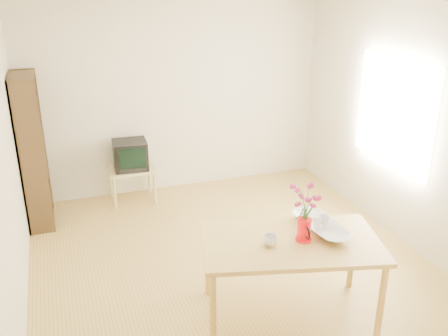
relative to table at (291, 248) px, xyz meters
name	(u,v)px	position (x,y,z in m)	size (l,w,h in m)	color
room	(237,149)	(-0.17, 0.85, 0.63)	(4.50, 4.50, 4.50)	olive
table	(291,248)	(0.00, 0.00, 0.00)	(1.65, 1.19, 0.75)	#B68B3E
tv_stand	(132,173)	(-0.90, 2.82, -0.29)	(0.60, 0.45, 0.46)	tan
bookshelf	(34,156)	(-2.05, 2.60, 0.17)	(0.28, 0.70, 1.80)	black
pitcher	(304,230)	(0.10, -0.03, 0.17)	(0.13, 0.21, 0.20)	red
flowers	(306,202)	(0.10, -0.03, 0.43)	(0.23, 0.23, 0.32)	#D0317F
mug	(270,240)	(-0.20, -0.01, 0.12)	(0.12, 0.12, 0.09)	white
bowl	(322,208)	(0.32, 0.09, 0.28)	(0.44, 0.44, 0.41)	white
teacup_a	(318,213)	(0.28, 0.09, 0.24)	(0.07, 0.07, 0.07)	white
teacup_b	(325,211)	(0.37, 0.11, 0.24)	(0.08, 0.08, 0.07)	white
television	(130,154)	(-0.90, 2.83, -0.03)	(0.45, 0.42, 0.37)	black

